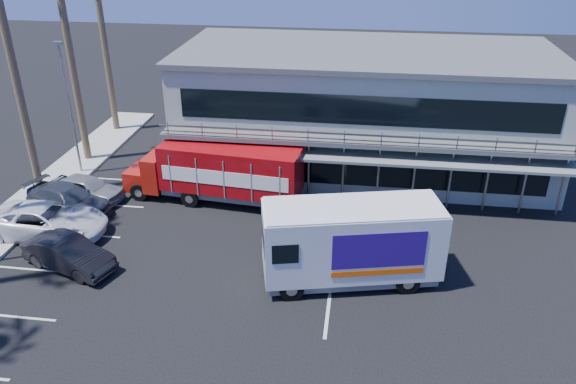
# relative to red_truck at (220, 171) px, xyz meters

# --- Properties ---
(ground) EXTENTS (120.00, 120.00, 0.00)m
(ground) POSITION_rel_red_truck_xyz_m (4.68, -8.57, -1.84)
(ground) COLOR black
(ground) RESTS_ON ground
(building) EXTENTS (22.40, 12.00, 7.30)m
(building) POSITION_rel_red_truck_xyz_m (7.68, 6.36, 1.82)
(building) COLOR #979D90
(building) RESTS_ON ground
(curb_strip) EXTENTS (3.00, 32.00, 0.16)m
(curb_strip) POSITION_rel_red_truck_xyz_m (-10.32, -2.57, -1.76)
(curb_strip) COLOR #A5A399
(curb_strip) RESTS_ON ground
(light_pole_far) EXTENTS (0.50, 0.25, 8.09)m
(light_pole_far) POSITION_rel_red_truck_xyz_m (-9.52, 2.43, 2.67)
(light_pole_far) COLOR gray
(light_pole_far) RESTS_ON ground
(red_truck) EXTENTS (10.12, 3.38, 3.34)m
(red_truck) POSITION_rel_red_truck_xyz_m (0.00, 0.00, 0.00)
(red_truck) COLOR #A9170D
(red_truck) RESTS_ON ground
(white_van) EXTENTS (7.96, 4.27, 3.70)m
(white_van) POSITION_rel_red_truck_xyz_m (7.46, -6.58, 0.13)
(white_van) COLOR silver
(white_van) RESTS_ON ground
(parked_car_b) EXTENTS (4.76, 2.97, 1.48)m
(parked_car_b) POSITION_rel_red_truck_xyz_m (-5.22, -7.37, -1.09)
(parked_car_b) COLOR black
(parked_car_b) RESTS_ON ground
(parked_car_c) EXTENTS (5.95, 2.74, 1.65)m
(parked_car_c) POSITION_rel_red_truck_xyz_m (-7.68, -4.81, -1.01)
(parked_car_c) COLOR white
(parked_car_c) RESTS_ON ground
(parked_car_d) EXTENTS (5.41, 3.58, 1.46)m
(parked_car_d) POSITION_rel_red_truck_xyz_m (-7.82, -2.36, -1.11)
(parked_car_d) COLOR #2E343E
(parked_car_d) RESTS_ON ground
(parked_car_e) EXTENTS (4.51, 2.46, 1.45)m
(parked_car_e) POSITION_rel_red_truck_xyz_m (-7.47, -0.91, -1.11)
(parked_car_e) COLOR gray
(parked_car_e) RESTS_ON ground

